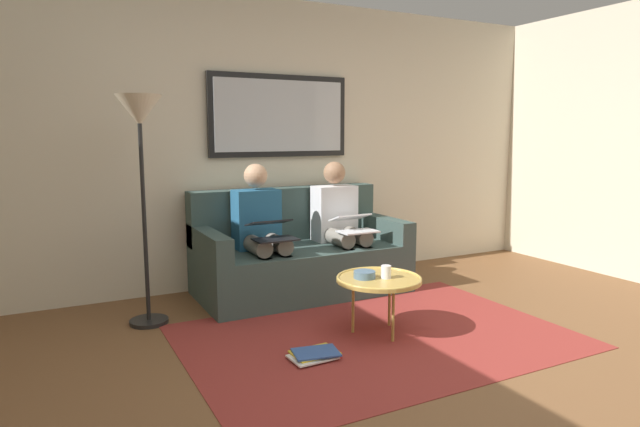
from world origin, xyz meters
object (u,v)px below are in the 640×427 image
object	(u,v)px
person_left	(340,221)
person_right	(261,228)
framed_mirror	(280,116)
laptop_black	(272,230)
standing_lamp	(140,136)
bowl	(364,275)
cup	(386,272)
couch	(298,256)
magazine_stack	(315,354)
coffee_table	(379,280)
laptop_white	(354,223)

from	to	relation	value
person_left	person_right	bearing A→B (deg)	0.00
framed_mirror	laptop_black	world-z (taller)	framed_mirror
person_right	laptop_black	world-z (taller)	person_right
standing_lamp	bowl	bearing A→B (deg)	145.06
laptop_black	framed_mirror	bearing A→B (deg)	-118.43
cup	couch	bearing A→B (deg)	-86.15
framed_mirror	person_right	size ratio (longest dim) A/B	1.18
magazine_stack	person_right	bearing A→B (deg)	-97.05
magazine_stack	bowl	bearing A→B (deg)	-156.32
laptop_black	magazine_stack	bearing A→B (deg)	81.39
person_right	coffee_table	bearing A→B (deg)	110.33
standing_lamp	framed_mirror	bearing A→B (deg)	-154.04
coffee_table	standing_lamp	bearing A→B (deg)	-34.27
cup	magazine_stack	world-z (taller)	cup
person_right	laptop_black	bearing A→B (deg)	90.00
coffee_table	bowl	world-z (taller)	bowl
framed_mirror	coffee_table	bearing A→B (deg)	91.68
coffee_table	cup	world-z (taller)	cup
couch	bowl	bearing A→B (deg)	87.77
laptop_black	laptop_white	bearing A→B (deg)	179.82
person_right	laptop_black	xyz separation A→B (m)	(0.00, 0.24, 0.02)
laptop_white	standing_lamp	size ratio (longest dim) A/B	0.20
framed_mirror	bowl	size ratio (longest dim) A/B	8.98
bowl	laptop_white	size ratio (longest dim) A/B	0.45
person_left	laptop_white	distance (m)	0.25
framed_mirror	laptop_white	bearing A→B (deg)	118.35
framed_mirror	coffee_table	xyz separation A→B (m)	(-0.05, 1.61, -1.16)
couch	framed_mirror	bearing A→B (deg)	-90.00
bowl	person_right	distance (m)	1.17
laptop_black	magazine_stack	distance (m)	1.25
couch	coffee_table	bearing A→B (deg)	92.21
magazine_stack	standing_lamp	world-z (taller)	standing_lamp
framed_mirror	coffee_table	distance (m)	1.98
cup	person_left	bearing A→B (deg)	-104.03
framed_mirror	person_left	xyz separation A→B (m)	(-0.38, 0.46, -0.94)
laptop_black	magazine_stack	world-z (taller)	laptop_black
cup	person_left	xyz separation A→B (m)	(-0.29, -1.18, 0.16)
framed_mirror	bowl	world-z (taller)	framed_mirror
magazine_stack	standing_lamp	xyz separation A→B (m)	(0.80, -1.13, 1.35)
bowl	person_right	bearing A→B (deg)	-73.29
bowl	laptop_white	xyz separation A→B (m)	(-0.42, -0.86, 0.20)
laptop_black	bowl	bearing A→B (deg)	111.02
coffee_table	laptop_black	bearing A→B (deg)	-64.85
cup	framed_mirror	bearing A→B (deg)	-87.07
laptop_white	person_right	distance (m)	0.80
coffee_table	person_right	xyz separation A→B (m)	(0.43, -1.15, 0.22)
laptop_black	standing_lamp	world-z (taller)	standing_lamp
laptop_white	magazine_stack	size ratio (longest dim) A/B	1.02
laptop_white	person_right	size ratio (longest dim) A/B	0.29
coffee_table	bowl	bearing A→B (deg)	-23.70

